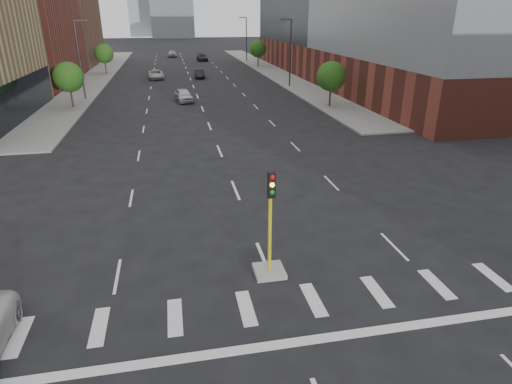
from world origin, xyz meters
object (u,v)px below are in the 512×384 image
object	(u,v)px
car_near_left	(184,95)
car_mid_right	(199,74)
car_deep_right	(202,57)
median_traffic_signal	(270,253)
car_distant	(172,53)
car_far_left	(156,74)

from	to	relation	value
car_near_left	car_mid_right	world-z (taller)	car_near_left
car_mid_right	car_near_left	bearing A→B (deg)	-99.77
car_near_left	car_deep_right	size ratio (longest dim) A/B	0.83
median_traffic_signal	car_distant	world-z (taller)	median_traffic_signal
car_near_left	car_deep_right	world-z (taller)	car_deep_right
car_far_left	car_deep_right	distance (m)	28.86
car_near_left	car_far_left	world-z (taller)	car_near_left
car_near_left	car_deep_right	distance (m)	47.93
median_traffic_signal	car_far_left	size ratio (longest dim) A/B	0.88
car_mid_right	median_traffic_signal	bearing A→B (deg)	-91.86
car_mid_right	car_distant	size ratio (longest dim) A/B	0.88
car_deep_right	car_near_left	bearing A→B (deg)	-100.42
median_traffic_signal	car_distant	distance (m)	96.41
median_traffic_signal	car_near_left	world-z (taller)	median_traffic_signal
median_traffic_signal	car_far_left	bearing A→B (deg)	95.30
median_traffic_signal	car_distant	xyz separation A→B (m)	(-2.15, 96.38, -0.16)
car_near_left	car_mid_right	bearing A→B (deg)	73.10
median_traffic_signal	car_near_left	xyz separation A→B (m)	(-1.81, 37.77, -0.23)
car_mid_right	car_deep_right	xyz separation A→B (m)	(2.73, 27.54, 0.06)
car_near_left	car_mid_right	xyz separation A→B (m)	(3.31, 20.01, -0.04)
median_traffic_signal	car_mid_right	size ratio (longest dim) A/B	1.04
median_traffic_signal	car_far_left	world-z (taller)	median_traffic_signal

